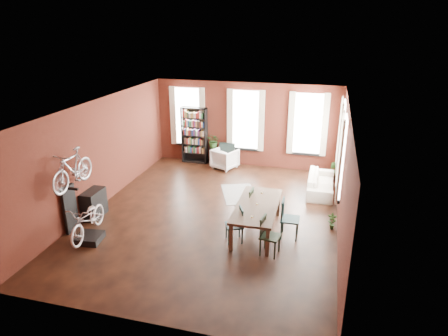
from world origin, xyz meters
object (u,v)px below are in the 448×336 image
(dining_chair_a, at_px, (234,225))
(plant_stand, at_px, (213,156))
(bookshelf, at_px, (194,135))
(dining_table, at_px, (257,218))
(cream_sofa, at_px, (321,180))
(bicycle_floor, at_px, (86,205))
(dining_chair_d, at_px, (290,219))
(dining_chair_c, at_px, (270,236))
(white_armchair, at_px, (225,157))
(dining_chair_b, at_px, (245,204))
(bike_trainer, at_px, (90,238))
(console_table, at_px, (94,204))

(dining_chair_a, xyz_separation_m, plant_stand, (-2.16, 5.51, -0.14))
(bookshelf, height_order, plant_stand, bookshelf)
(dining_table, bearing_deg, plant_stand, 117.46)
(cream_sofa, xyz_separation_m, bicycle_floor, (-5.58, -4.76, 0.62))
(dining_chair_d, height_order, cream_sofa, dining_chair_d)
(dining_chair_d, height_order, bookshelf, bookshelf)
(dining_chair_c, bearing_deg, cream_sofa, -4.88)
(dining_chair_c, xyz_separation_m, dining_chair_d, (0.37, 0.94, 0.03))
(white_armchair, bearing_deg, cream_sofa, -176.55)
(dining_table, xyz_separation_m, dining_chair_b, (-0.46, 0.58, 0.08))
(bike_trainer, bearing_deg, dining_chair_b, 31.01)
(dining_chair_c, xyz_separation_m, bookshelf, (-3.90, 5.86, 0.62))
(plant_stand, height_order, bicycle_floor, bicycle_floor)
(dining_table, bearing_deg, dining_chair_d, -3.20)
(cream_sofa, bearing_deg, console_table, 119.33)
(dining_chair_d, height_order, bicycle_floor, bicycle_floor)
(dining_chair_c, distance_m, console_table, 5.22)
(dining_chair_b, bearing_deg, dining_chair_d, 69.50)
(dining_chair_c, height_order, bike_trainer, dining_chair_c)
(dining_table, distance_m, bookshelf, 5.99)
(dining_table, xyz_separation_m, cream_sofa, (1.56, 3.19, 0.01))
(cream_sofa, relative_size, console_table, 2.60)
(white_armchair, bearing_deg, dining_table, 138.25)
(dining_table, relative_size, console_table, 2.93)
(console_table, height_order, plant_stand, console_table)
(plant_stand, bearing_deg, dining_chair_b, -63.23)
(console_table, bearing_deg, bicycle_floor, -62.74)
(console_table, bearing_deg, dining_chair_d, 2.83)
(bicycle_floor, bearing_deg, dining_chair_d, 11.12)
(dining_chair_b, bearing_deg, dining_table, 42.48)
(dining_chair_d, relative_size, bookshelf, 0.47)
(dining_chair_a, bearing_deg, bike_trainer, -99.49)
(white_armchair, bearing_deg, bookshelf, 8.35)
(bookshelf, relative_size, bike_trainer, 3.63)
(bookshelf, xyz_separation_m, bicycle_floor, (-0.63, -6.46, -0.07))
(cream_sofa, xyz_separation_m, console_table, (-6.23, -3.50, -0.01))
(dining_chair_a, bearing_deg, console_table, -118.66)
(dining_chair_c, height_order, plant_stand, dining_chair_c)
(cream_sofa, height_order, bicycle_floor, bicycle_floor)
(dining_chair_a, distance_m, bike_trainer, 3.73)
(white_armchair, xyz_separation_m, bicycle_floor, (-1.96, -6.10, 0.61))
(dining_chair_d, xyz_separation_m, plant_stand, (-3.51, 4.93, -0.20))
(white_armchair, height_order, bicycle_floor, bicycle_floor)
(dining_chair_b, relative_size, bicycle_floor, 0.56)
(dining_chair_d, relative_size, cream_sofa, 0.50)
(cream_sofa, bearing_deg, white_armchair, 69.76)
(dining_chair_d, xyz_separation_m, white_armchair, (-2.95, 4.56, -0.09))
(bike_trainer, distance_m, console_table, 1.45)
(dining_chair_b, xyz_separation_m, dining_chair_d, (1.33, -0.62, 0.03))
(console_table, distance_m, bicycle_floor, 1.55)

